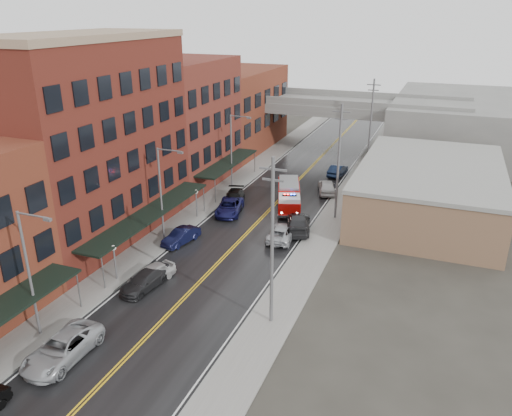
% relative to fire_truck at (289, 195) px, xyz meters
% --- Properties ---
extents(road, '(11.00, 160.00, 0.02)m').
position_rel_fire_truck_xyz_m(road, '(-1.74, -6.14, -1.45)').
color(road, black).
rests_on(road, ground).
extents(sidewalk_left, '(3.00, 160.00, 0.15)m').
position_rel_fire_truck_xyz_m(sidewalk_left, '(-9.04, -6.14, -1.39)').
color(sidewalk_left, slate).
rests_on(sidewalk_left, ground).
extents(sidewalk_right, '(3.00, 160.00, 0.15)m').
position_rel_fire_truck_xyz_m(sidewalk_right, '(5.56, -6.14, -1.39)').
color(sidewalk_right, slate).
rests_on(sidewalk_right, ground).
extents(curb_left, '(0.30, 160.00, 0.15)m').
position_rel_fire_truck_xyz_m(curb_left, '(-7.39, -6.14, -1.39)').
color(curb_left, gray).
rests_on(curb_left, ground).
extents(curb_right, '(0.30, 160.00, 0.15)m').
position_rel_fire_truck_xyz_m(curb_right, '(3.91, -6.14, -1.39)').
color(curb_right, gray).
rests_on(curb_right, ground).
extents(brick_building_b, '(9.00, 20.00, 18.00)m').
position_rel_fire_truck_xyz_m(brick_building_b, '(-15.04, -13.14, 7.54)').
color(brick_building_b, maroon).
rests_on(brick_building_b, ground).
extents(brick_building_c, '(9.00, 15.00, 15.00)m').
position_rel_fire_truck_xyz_m(brick_building_c, '(-15.04, 4.36, 6.04)').
color(brick_building_c, maroon).
rests_on(brick_building_c, ground).
extents(brick_building_far, '(9.00, 20.00, 12.00)m').
position_rel_fire_truck_xyz_m(brick_building_far, '(-15.04, 21.86, 4.54)').
color(brick_building_far, maroon).
rests_on(brick_building_far, ground).
extents(tan_building, '(14.00, 22.00, 5.00)m').
position_rel_fire_truck_xyz_m(tan_building, '(14.26, 3.86, 1.04)').
color(tan_building, brown).
rests_on(tan_building, ground).
extents(right_far_block, '(18.00, 30.00, 8.00)m').
position_rel_fire_truck_xyz_m(right_far_block, '(16.26, 33.86, 2.54)').
color(right_far_block, slate).
rests_on(right_far_block, ground).
extents(awning_1, '(2.60, 18.00, 3.09)m').
position_rel_fire_truck_xyz_m(awning_1, '(-9.23, -13.14, 1.53)').
color(awning_1, black).
rests_on(awning_1, ground).
extents(awning_2, '(2.60, 13.00, 3.09)m').
position_rel_fire_truck_xyz_m(awning_2, '(-9.23, 4.36, 1.52)').
color(awning_2, black).
rests_on(awning_2, ground).
extents(globe_lamp_1, '(0.44, 0.44, 3.12)m').
position_rel_fire_truck_xyz_m(globe_lamp_1, '(-8.14, -20.14, 0.85)').
color(globe_lamp_1, '#59595B').
rests_on(globe_lamp_1, ground).
extents(globe_lamp_2, '(0.44, 0.44, 3.12)m').
position_rel_fire_truck_xyz_m(globe_lamp_2, '(-8.14, -6.14, 0.85)').
color(globe_lamp_2, '#59595B').
rests_on(globe_lamp_2, ground).
extents(street_lamp_0, '(2.64, 0.22, 9.00)m').
position_rel_fire_truck_xyz_m(street_lamp_0, '(-8.29, -28.14, 3.72)').
color(street_lamp_0, '#59595B').
rests_on(street_lamp_0, ground).
extents(street_lamp_1, '(2.64, 0.22, 9.00)m').
position_rel_fire_truck_xyz_m(street_lamp_1, '(-8.29, -12.14, 3.72)').
color(street_lamp_1, '#59595B').
rests_on(street_lamp_1, ground).
extents(street_lamp_2, '(2.64, 0.22, 9.00)m').
position_rel_fire_truck_xyz_m(street_lamp_2, '(-8.29, 3.86, 3.72)').
color(street_lamp_2, '#59595B').
rests_on(street_lamp_2, ground).
extents(utility_pole_0, '(1.80, 0.24, 12.00)m').
position_rel_fire_truck_xyz_m(utility_pole_0, '(5.46, -21.14, 4.84)').
color(utility_pole_0, '#59595B').
rests_on(utility_pole_0, ground).
extents(utility_pole_1, '(1.80, 0.24, 12.00)m').
position_rel_fire_truck_xyz_m(utility_pole_1, '(5.46, -1.14, 4.84)').
color(utility_pole_1, '#59595B').
rests_on(utility_pole_1, ground).
extents(utility_pole_2, '(1.80, 0.24, 12.00)m').
position_rel_fire_truck_xyz_m(utility_pole_2, '(5.46, 18.86, 4.84)').
color(utility_pole_2, '#59595B').
rests_on(utility_pole_2, ground).
extents(overpass, '(40.00, 10.00, 7.50)m').
position_rel_fire_truck_xyz_m(overpass, '(-1.74, 25.86, 4.52)').
color(overpass, slate).
rests_on(overpass, ground).
extents(fire_truck, '(4.71, 7.75, 2.70)m').
position_rel_fire_truck_xyz_m(fire_truck, '(0.00, 0.00, 0.00)').
color(fire_truck, '#A50A07').
rests_on(fire_truck, ground).
extents(parked_car_left_2, '(2.64, 5.68, 1.58)m').
position_rel_fire_truck_xyz_m(parked_car_left_2, '(-5.34, -29.54, -0.67)').
color(parked_car_left_2, '#9DA0A4').
rests_on(parked_car_left_2, ground).
extents(parked_car_left_3, '(2.39, 4.75, 1.32)m').
position_rel_fire_truck_xyz_m(parked_car_left_3, '(-5.34, -20.44, -0.80)').
color(parked_car_left_3, black).
rests_on(parked_car_left_3, ground).
extents(parked_car_left_4, '(2.85, 4.53, 1.44)m').
position_rel_fire_truck_xyz_m(parked_car_left_4, '(-5.34, -19.34, -0.74)').
color(parked_car_left_4, '#B3B3B3').
rests_on(parked_car_left_4, ground).
extents(parked_car_left_5, '(2.30, 4.41, 1.38)m').
position_rel_fire_truck_xyz_m(parked_car_left_5, '(-6.67, -12.15, -0.77)').
color(parked_car_left_5, black).
rests_on(parked_car_left_5, ground).
extents(parked_car_left_6, '(3.57, 5.74, 1.48)m').
position_rel_fire_truck_xyz_m(parked_car_left_6, '(-5.45, -3.79, -0.72)').
color(parked_car_left_6, '#121244').
rests_on(parked_car_left_6, ground).
extents(parked_car_left_7, '(3.55, 5.57, 1.50)m').
position_rel_fire_truck_xyz_m(parked_car_left_7, '(-5.97, -1.34, -0.71)').
color(parked_car_left_7, black).
rests_on(parked_car_left_7, ground).
extents(parked_car_right_0, '(2.65, 5.09, 1.37)m').
position_rel_fire_truck_xyz_m(parked_car_right_0, '(1.86, -7.94, -0.78)').
color(parked_car_right_0, '#A6A9AE').
rests_on(parked_car_right_0, ground).
extents(parked_car_right_1, '(3.73, 6.09, 1.65)m').
position_rel_fire_truck_xyz_m(parked_car_right_1, '(2.74, -5.50, -0.64)').
color(parked_car_right_1, '#232426').
rests_on(parked_car_right_1, ground).
extents(parked_car_right_2, '(3.24, 5.10, 1.62)m').
position_rel_fire_truck_xyz_m(parked_car_right_2, '(2.75, 6.24, -0.65)').
color(parked_car_right_2, '#BBBBBB').
rests_on(parked_car_right_2, ground).
extents(parked_car_right_3, '(1.97, 4.61, 1.48)m').
position_rel_fire_truck_xyz_m(parked_car_right_3, '(2.50, 13.36, -0.72)').
color(parked_car_right_3, '#0E1A33').
rests_on(parked_car_right_3, ground).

